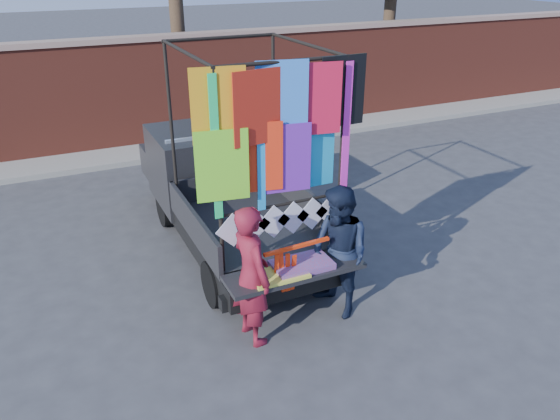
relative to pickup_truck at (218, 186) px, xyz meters
name	(u,v)px	position (x,y,z in m)	size (l,w,h in m)	color
ground	(276,283)	(0.18, -1.92, -0.83)	(90.00, 90.00, 0.00)	#38383A
brick_wall	(155,91)	(0.18, 5.08, 0.50)	(30.00, 0.45, 2.61)	brown
curb	(167,150)	(0.18, 4.38, -0.77)	(30.00, 1.20, 0.12)	gray
pickup_truck	(218,186)	(0.00, 0.00, 0.00)	(2.07, 5.20, 3.27)	black
woman	(251,275)	(-0.58, -2.91, 0.06)	(0.65, 0.43, 1.78)	maroon
man	(339,253)	(0.63, -2.87, 0.05)	(0.85, 0.67, 1.76)	#141D33
streamer_bundle	(290,262)	(-0.07, -2.90, 0.11)	(0.89, 0.10, 0.62)	#FF360D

